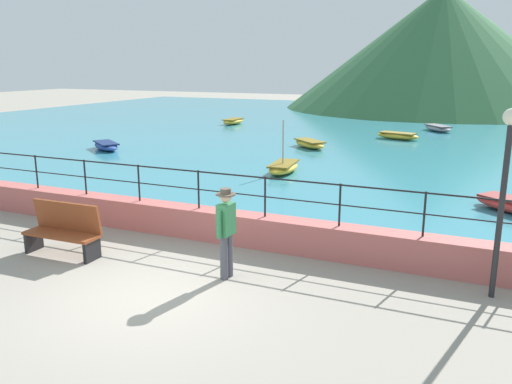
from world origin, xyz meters
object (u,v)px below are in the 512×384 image
Objects in this scene: boat_2 at (106,146)px; boat_6 at (310,144)px; boat_1 at (398,136)px; boat_3 at (283,167)px; bench_main at (64,229)px; boat_4 at (438,128)px; person_walking at (226,229)px; lamp_post at (505,174)px; boat_5 at (233,121)px.

boat_6 is at bearing 27.99° from boat_2.
boat_3 is (-2.37, -10.72, 0.01)m from boat_1.
bench_main is at bearing -97.08° from boat_3.
boat_3 is 1.01× the size of boat_4.
bench_main is at bearing -53.81° from boat_2.
boat_2 is 9.61m from boat_6.
person_walking is (3.74, 0.27, 0.42)m from bench_main.
boat_3 is 6.13m from boat_6.
person_walking is 20.22m from boat_1.
lamp_post is 23.81m from boat_4.
boat_3 is at bearing -104.69° from boat_4.
bench_main is at bearing -71.87° from boat_5.
person_walking is at bearing -77.22° from boat_6.
boat_5 is 1.00× the size of boat_6.
bench_main is 8.64m from lamp_post.
boat_1 is at bearing 80.09° from bench_main.
boat_5 is at bearing 108.13° from bench_main.
boat_3 reaches higher than boat_4.
boat_4 is at bearing 97.70° from lamp_post.
bench_main is at bearing -170.44° from lamp_post.
boat_6 is (8.48, 4.51, 0.00)m from boat_2.
person_walking is 4.92m from lamp_post.
boat_4 is 1.02× the size of boat_6.
person_walking is 9.85m from boat_3.
boat_3 is at bearing 130.55° from lamp_post.
lamp_post is at bearing 13.79° from person_walking.
lamp_post is 1.42× the size of boat_5.
boat_1 is (-0.16, 20.21, -0.72)m from person_walking.
boat_3 reaches higher than person_walking.
boat_4 is at bearing 75.31° from boat_3.
boat_4 is (13.46, 13.62, 0.00)m from boat_2.
lamp_post is 11.17m from boat_3.
boat_6 is (-3.37, -4.67, 0.00)m from boat_1.
boat_4 is at bearing 86.64° from person_walking.
boat_3 is at bearing 104.90° from person_walking.
lamp_post reaches higher than boat_1.
boat_2 is 1.04× the size of boat_6.
boat_6 is (-8.15, 14.40, -1.94)m from lamp_post.
boat_2 is at bearing -142.23° from boat_1.
boat_6 is at bearing -118.63° from boat_4.
bench_main is 0.74× the size of boat_5.
lamp_post is 19.45m from boat_2.
lamp_post is 27.24m from boat_5.
boat_5 is (-7.65, 23.36, -0.30)m from bench_main.
boat_6 is at bearing 89.23° from bench_main.
person_walking is 0.53× the size of lamp_post.
boat_4 is at bearing 78.24° from bench_main.
boat_6 is at bearing 119.51° from lamp_post.
boat_2 and boat_4 have the same top height.
boat_1 is 14.99m from boat_2.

